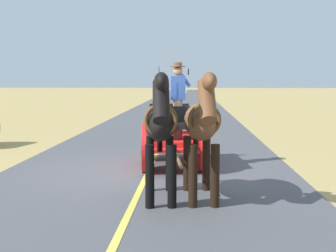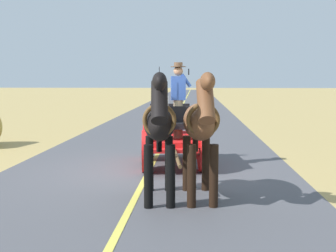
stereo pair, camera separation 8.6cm
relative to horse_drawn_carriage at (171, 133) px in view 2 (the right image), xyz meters
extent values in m
plane|color=tan|center=(0.48, 0.80, -0.82)|extent=(200.00, 200.00, 0.00)
cube|color=#4C4C51|center=(0.48, 0.80, -0.81)|extent=(6.72, 160.00, 0.01)
cube|color=#DBCC4C|center=(0.48, 0.80, -0.81)|extent=(0.12, 160.00, 0.00)
cube|color=red|center=(0.01, -0.08, -0.16)|extent=(1.42, 2.31, 0.12)
cube|color=red|center=(-0.56, -0.14, 0.12)|extent=(0.28, 2.08, 0.44)
cube|color=red|center=(0.58, -0.02, 0.12)|extent=(0.28, 2.08, 0.44)
cube|color=red|center=(-0.12, 1.13, -0.26)|extent=(1.10, 0.35, 0.08)
cube|color=red|center=(0.14, -1.28, -0.34)|extent=(0.74, 0.27, 0.06)
cube|color=black|center=(-0.05, 0.52, 0.22)|extent=(1.05, 0.46, 0.14)
cube|color=black|center=(-0.03, 0.34, 0.44)|extent=(1.02, 0.19, 0.44)
cube|color=black|center=(0.06, -0.58, 0.22)|extent=(1.05, 0.46, 0.14)
cube|color=black|center=(0.08, -0.75, 0.44)|extent=(1.02, 0.19, 0.44)
cylinder|color=red|center=(-0.72, 0.61, -0.34)|extent=(0.20, 0.97, 0.96)
cylinder|color=black|center=(-0.72, 0.61, -0.34)|extent=(0.14, 0.22, 0.21)
cylinder|color=red|center=(0.58, 0.75, -0.34)|extent=(0.20, 0.97, 0.96)
cylinder|color=black|center=(0.58, 0.75, -0.34)|extent=(0.14, 0.22, 0.21)
cylinder|color=red|center=(-0.55, -0.92, -0.34)|extent=(0.20, 0.97, 0.96)
cylinder|color=black|center=(-0.55, -0.92, -0.34)|extent=(0.14, 0.22, 0.21)
cylinder|color=red|center=(0.74, -0.78, -0.34)|extent=(0.20, 0.97, 0.96)
cylinder|color=black|center=(0.74, -0.78, -0.34)|extent=(0.14, 0.22, 0.21)
cylinder|color=brown|center=(-0.22, 2.10, -0.21)|extent=(0.28, 2.00, 0.07)
cylinder|color=black|center=(0.25, 0.55, 0.92)|extent=(0.02, 0.02, 1.30)
cylinder|color=#998466|center=(-0.17, 0.23, 0.35)|extent=(0.22, 0.22, 0.90)
cube|color=#2D4C99|center=(-0.17, 0.23, 1.08)|extent=(0.36, 0.25, 0.56)
sphere|color=#9E7051|center=(-0.17, 0.23, 1.48)|extent=(0.22, 0.22, 0.22)
cylinder|color=#473323|center=(-0.17, 0.23, 1.58)|extent=(0.36, 0.36, 0.01)
cylinder|color=#473323|center=(-0.17, 0.23, 1.63)|extent=(0.20, 0.20, 0.10)
cylinder|color=#2D4C99|center=(-0.36, 0.25, 1.26)|extent=(0.27, 0.11, 0.32)
cube|color=black|center=(-0.42, 0.26, 1.46)|extent=(0.03, 0.07, 0.14)
cube|color=#998466|center=(0.18, 0.66, 0.36)|extent=(0.31, 0.35, 0.14)
cube|color=silver|center=(0.20, 0.54, 0.67)|extent=(0.32, 0.23, 0.48)
sphere|color=beige|center=(0.20, 0.54, 1.02)|extent=(0.20, 0.20, 0.20)
ellipsoid|color=brown|center=(-0.65, 2.86, 0.55)|extent=(0.71, 1.61, 0.64)
cylinder|color=black|center=(-0.89, 3.39, -0.29)|extent=(0.15, 0.15, 1.05)
cylinder|color=black|center=(-0.52, 3.42, -0.29)|extent=(0.15, 0.15, 1.05)
cylinder|color=black|center=(-0.78, 2.30, -0.29)|extent=(0.15, 0.15, 1.05)
cylinder|color=black|center=(-0.42, 2.34, -0.29)|extent=(0.15, 0.15, 1.05)
cylinder|color=brown|center=(-0.73, 3.70, 0.95)|extent=(0.32, 0.67, 0.73)
ellipsoid|color=brown|center=(-0.75, 3.92, 1.26)|extent=(0.27, 0.56, 0.28)
cube|color=black|center=(-0.73, 3.68, 0.99)|extent=(0.11, 0.51, 0.56)
cylinder|color=black|center=(-0.58, 2.13, 0.25)|extent=(0.11, 0.11, 0.70)
torus|color=brown|center=(-0.70, 3.41, 0.63)|extent=(0.55, 0.12, 0.55)
ellipsoid|color=black|center=(0.05, 2.94, 0.55)|extent=(0.70, 1.60, 0.64)
cylinder|color=black|center=(-0.18, 3.46, -0.29)|extent=(0.15, 0.15, 1.05)
cylinder|color=black|center=(0.18, 3.50, -0.29)|extent=(0.15, 0.15, 1.05)
cylinder|color=black|center=(-0.09, 2.38, -0.29)|extent=(0.15, 0.15, 1.05)
cylinder|color=black|center=(0.28, 2.41, -0.29)|extent=(0.15, 0.15, 1.05)
cylinder|color=black|center=(-0.03, 3.78, 0.95)|extent=(0.32, 0.67, 0.73)
ellipsoid|color=black|center=(-0.05, 4.00, 1.26)|extent=(0.27, 0.56, 0.28)
cube|color=black|center=(-0.03, 3.76, 0.99)|extent=(0.10, 0.51, 0.56)
cylinder|color=black|center=(0.11, 2.20, 0.25)|extent=(0.11, 0.11, 0.70)
torus|color=brown|center=(0.00, 3.48, 0.63)|extent=(0.55, 0.12, 0.55)
camera|label=1|loc=(-0.49, 10.34, 1.28)|focal=45.92mm
camera|label=2|loc=(-0.58, 10.33, 1.28)|focal=45.92mm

